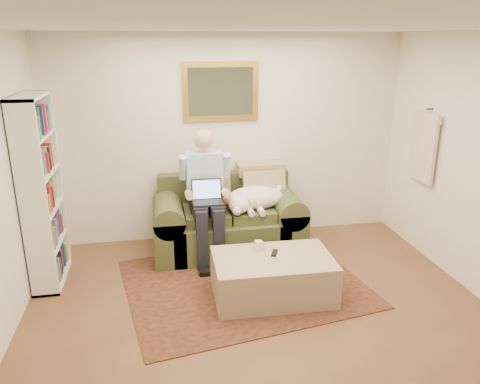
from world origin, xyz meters
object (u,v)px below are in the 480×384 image
object	(u,v)px
sleeping_dog	(255,198)
coffee_mug	(258,246)
bookshelf	(41,193)
laptop	(207,196)
sofa	(228,226)
ottoman	(273,277)
seated_man	(207,197)

from	to	relation	value
sleeping_dog	coffee_mug	size ratio (longest dim) A/B	7.44
coffee_mug	bookshelf	xyz separation A→B (m)	(-2.18, 0.59, 0.52)
laptop	bookshelf	bearing A→B (deg)	-174.30
sofa	laptop	size ratio (longest dim) A/B	5.15
sleeping_dog	ottoman	size ratio (longest dim) A/B	0.62
seated_man	bookshelf	size ratio (longest dim) A/B	0.76
seated_man	coffee_mug	bearing A→B (deg)	-62.59
seated_man	sleeping_dog	bearing A→B (deg)	7.13
seated_man	laptop	size ratio (longest dim) A/B	4.33
seated_man	ottoman	size ratio (longest dim) A/B	1.28
ottoman	coffee_mug	xyz separation A→B (m)	(-0.11, 0.20, 0.27)
seated_man	sleeping_dog	size ratio (longest dim) A/B	2.04
coffee_mug	sofa	bearing A→B (deg)	99.22
laptop	coffee_mug	xyz separation A→B (m)	(0.43, -0.77, -0.31)
bookshelf	seated_man	bearing A→B (deg)	7.96
sofa	seated_man	size ratio (longest dim) A/B	1.19
sofa	coffee_mug	world-z (taller)	sofa
ottoman	laptop	bearing A→B (deg)	119.32
seated_man	ottoman	xyz separation A→B (m)	(0.54, -1.03, -0.54)
sleeping_dog	ottoman	xyz separation A→B (m)	(-0.05, -1.11, -0.47)
bookshelf	sleeping_dog	bearing A→B (deg)	7.75
seated_man	coffee_mug	distance (m)	0.98
sofa	seated_man	world-z (taller)	seated_man
seated_man	coffee_mug	world-z (taller)	seated_man
sleeping_dog	ottoman	distance (m)	1.21
sleeping_dog	bookshelf	bearing A→B (deg)	-172.25
sleeping_dog	bookshelf	distance (m)	2.38
coffee_mug	bookshelf	size ratio (longest dim) A/B	0.05
sofa	bookshelf	xyz separation A→B (m)	(-2.02, -0.41, 0.69)
sofa	sleeping_dog	bearing A→B (deg)	-15.74
laptop	ottoman	bearing A→B (deg)	-60.68
coffee_mug	bookshelf	distance (m)	2.32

